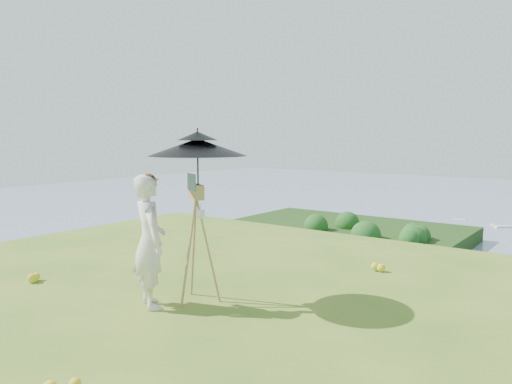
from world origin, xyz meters
The scene contains 7 objects.
ground centered at (0.00, 0.00, 0.00)m, with size 14.00×14.00×0.00m, color #417320.
peninsula centered at (-75.00, 155.00, -29.00)m, with size 90.00×60.00×12.00m, color #15330D, non-canonical shape.
wildflowers centered at (0.00, 0.25, 0.06)m, with size 10.00×10.50×0.12m, color yellow, non-canonical shape.
painter centered at (-1.49, 1.15, 0.85)m, with size 0.62×0.41×1.71m, color silver.
field_easel centered at (-1.16, 1.66, 0.85)m, with size 0.64×0.64×1.70m, color olive, non-canonical shape.
sun_umbrella centered at (-1.15, 1.69, 1.84)m, with size 1.28×1.28×0.89m, color black, non-canonical shape.
painter_cap centered at (-1.49, 1.15, 1.66)m, with size 0.20×0.24×0.10m, color #D17276, non-canonical shape.
Camera 1 is at (3.31, -3.02, 2.17)m, focal length 35.00 mm.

